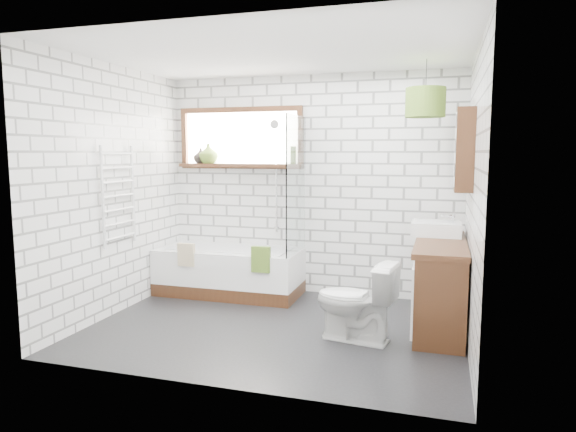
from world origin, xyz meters
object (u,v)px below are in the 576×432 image
(vanity, at_px, (441,284))
(toilet, at_px, (355,301))
(pendant, at_px, (425,102))
(basin, at_px, (436,229))
(bathtub, at_px, (229,271))

(vanity, xyz_separation_m, toilet, (-0.71, -0.59, -0.05))
(toilet, bearing_deg, pendant, 156.58)
(vanity, distance_m, basin, 0.60)
(basin, distance_m, toilet, 1.26)
(vanity, relative_size, basin, 2.99)
(bathtub, bearing_deg, vanity, -11.41)
(vanity, xyz_separation_m, basin, (-0.06, 0.36, 0.47))
(vanity, bearing_deg, bathtub, 168.59)
(bathtub, xyz_separation_m, pendant, (2.14, -0.27, 1.83))
(vanity, relative_size, toilet, 2.01)
(vanity, distance_m, pendant, 1.72)
(bathtub, xyz_separation_m, toilet, (1.64, -1.06, 0.09))
(bathtub, xyz_separation_m, vanity, (2.34, -0.47, 0.14))
(bathtub, height_order, vanity, vanity)
(basin, bearing_deg, toilet, -124.38)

